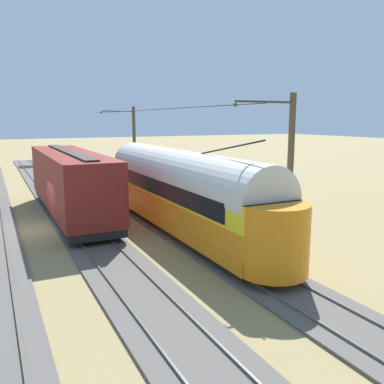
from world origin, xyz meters
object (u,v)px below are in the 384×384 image
vintage_streetcar (180,189)px  catenary_pole_foreground (133,144)px  coach_adjacent (70,182)px  catenary_pole_mid_near (288,171)px

vintage_streetcar → catenary_pole_foreground: (-2.79, -16.04, 1.40)m
coach_adjacent → catenary_pole_mid_near: 13.44m
coach_adjacent → vintage_streetcar: bearing=127.9°
catenary_pole_mid_near → catenary_pole_foreground: bearing=-90.0°
vintage_streetcar → catenary_pole_mid_near: catenary_pole_mid_near is taller
catenary_pole_foreground → vintage_streetcar: bearing=80.1°
catenary_pole_foreground → catenary_pole_mid_near: bearing=90.0°
vintage_streetcar → catenary_pole_mid_near: 6.10m
catenary_pole_foreground → catenary_pole_mid_near: 21.28m
vintage_streetcar → catenary_pole_foreground: 16.34m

